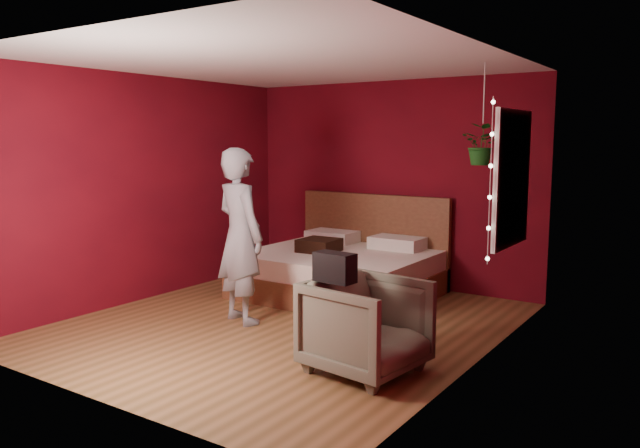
# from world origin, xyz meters

# --- Properties ---
(floor) EXTENTS (4.50, 4.50, 0.00)m
(floor) POSITION_xyz_m (0.00, 0.00, 0.00)
(floor) COLOR brown
(floor) RESTS_ON ground
(room_walls) EXTENTS (4.04, 4.54, 2.62)m
(room_walls) POSITION_xyz_m (0.00, 0.00, 1.68)
(room_walls) COLOR maroon
(room_walls) RESTS_ON ground
(window) EXTENTS (0.05, 0.97, 1.27)m
(window) POSITION_xyz_m (1.97, 0.90, 1.50)
(window) COLOR white
(window) RESTS_ON room_walls
(fairy_lights) EXTENTS (0.04, 0.04, 1.45)m
(fairy_lights) POSITION_xyz_m (1.94, 0.38, 1.50)
(fairy_lights) COLOR silver
(fairy_lights) RESTS_ON room_walls
(bed) EXTENTS (2.11, 1.79, 1.16)m
(bed) POSITION_xyz_m (-0.18, 1.40, 0.30)
(bed) COLOR brown
(bed) RESTS_ON ground
(person) EXTENTS (0.75, 0.60, 1.78)m
(person) POSITION_xyz_m (-0.44, -0.17, 0.89)
(person) COLOR gray
(person) RESTS_ON ground
(armchair) EXTENTS (0.94, 0.92, 0.76)m
(armchair) POSITION_xyz_m (1.33, -0.69, 0.38)
(armchair) COLOR #65634F
(armchair) RESTS_ON ground
(handbag) EXTENTS (0.33, 0.19, 0.23)m
(handbag) POSITION_xyz_m (1.17, -0.91, 0.88)
(handbag) COLOR black
(handbag) RESTS_ON armchair
(throw_pillow) EXTENTS (0.45, 0.45, 0.15)m
(throw_pillow) POSITION_xyz_m (-0.41, 1.22, 0.60)
(throw_pillow) COLOR black
(throw_pillow) RESTS_ON bed
(hanging_plant) EXTENTS (0.43, 0.39, 0.99)m
(hanging_plant) POSITION_xyz_m (1.60, 1.11, 1.81)
(hanging_plant) COLOR silver
(hanging_plant) RESTS_ON room_walls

